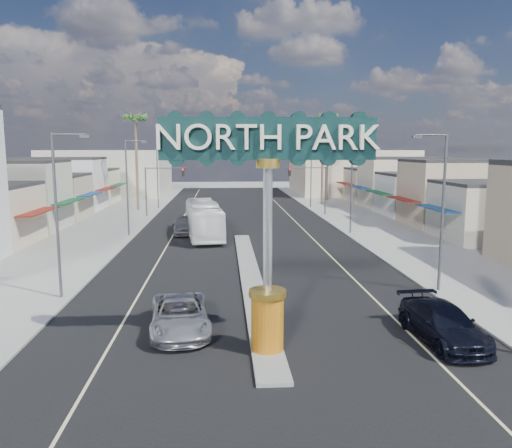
{
  "coord_description": "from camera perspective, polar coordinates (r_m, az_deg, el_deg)",
  "views": [
    {
      "loc": [
        -1.73,
        -17.02,
        8.1
      ],
      "look_at": [
        0.09,
        10.2,
        4.03
      ],
      "focal_mm": 35.0,
      "sensor_mm": 36.0,
      "label": 1
    }
  ],
  "objects": [
    {
      "name": "streetlight_r_near",
      "position": [
        29.79,
        20.3,
        2.12
      ],
      "size": [
        2.03,
        0.22,
        9.0
      ],
      "color": "#47474C",
      "rests_on": "ground"
    },
    {
      "name": "suv_right",
      "position": [
        23.02,
        20.57,
        -10.59
      ],
      "size": [
        2.58,
        5.57,
        1.57
      ],
      "primitive_type": "imported",
      "rotation": [
        0.0,
        0.0,
        0.07
      ],
      "color": "black",
      "rests_on": "ground"
    },
    {
      "name": "median_island",
      "position": [
        32.09,
        -0.63,
        -5.98
      ],
      "size": [
        1.3,
        30.0,
        0.16
      ],
      "primitive_type": "cube",
      "color": "gray",
      "rests_on": "ground"
    },
    {
      "name": "traffic_signal_right",
      "position": [
        62.11,
        6.31,
        4.91
      ],
      "size": [
        5.09,
        0.45,
        6.0
      ],
      "color": "#47474C",
      "rests_on": "ground"
    },
    {
      "name": "ground",
      "position": [
        47.75,
        -1.71,
        -1.28
      ],
      "size": [
        160.0,
        160.0,
        0.0
      ],
      "primitive_type": "plane",
      "color": "gray",
      "rests_on": "ground"
    },
    {
      "name": "palm_right_mid",
      "position": [
        74.54,
        7.69,
        10.34
      ],
      "size": [
        2.6,
        2.6,
        12.1
      ],
      "color": "brown",
      "rests_on": "ground"
    },
    {
      "name": "city_bus",
      "position": [
        46.9,
        -6.01,
        0.54
      ],
      "size": [
        4.11,
        12.1,
        3.31
      ],
      "primitive_type": "imported",
      "rotation": [
        0.0,
        0.0,
        0.11
      ],
      "color": "white",
      "rests_on": "ground"
    },
    {
      "name": "suv_left",
      "position": [
        22.93,
        -8.7,
        -10.26
      ],
      "size": [
        3.11,
        5.76,
        1.53
      ],
      "primitive_type": "imported",
      "rotation": [
        0.0,
        0.0,
        0.11
      ],
      "color": "#B7B7BC",
      "rests_on": "ground"
    },
    {
      "name": "sidewalk_right",
      "position": [
        50.23,
        14.47,
        -0.99
      ],
      "size": [
        8.0,
        120.0,
        0.12
      ],
      "primitive_type": "cube",
      "color": "gray",
      "rests_on": "ground"
    },
    {
      "name": "backdrop_far_right",
      "position": [
        95.12,
        10.67,
        5.88
      ],
      "size": [
        20.0,
        20.0,
        8.0
      ],
      "primitive_type": "cube",
      "color": "beige",
      "rests_on": "ground"
    },
    {
      "name": "backdrop_far_left",
      "position": [
        94.32,
        -16.33,
        5.66
      ],
      "size": [
        20.0,
        20.0,
        8.0
      ],
      "primitive_type": "cube",
      "color": "#B7B29E",
      "rests_on": "ground"
    },
    {
      "name": "traffic_signal_left",
      "position": [
        61.59,
        -10.82,
        4.78
      ],
      "size": [
        5.09,
        0.45,
        6.0
      ],
      "color": "#47474C",
      "rests_on": "ground"
    },
    {
      "name": "streetlight_r_mid",
      "position": [
        48.67,
        10.68,
        4.77
      ],
      "size": [
        2.03,
        0.22,
        9.0
      ],
      "color": "#47474C",
      "rests_on": "ground"
    },
    {
      "name": "palm_left_far",
      "position": [
        68.05,
        -13.63,
        11.12
      ],
      "size": [
        2.6,
        2.6,
        13.1
      ],
      "color": "brown",
      "rests_on": "ground"
    },
    {
      "name": "storefront_row_right",
      "position": [
        65.51,
        19.34,
        3.55
      ],
      "size": [
        12.0,
        42.0,
        6.0
      ],
      "primitive_type": "cube",
      "color": "#B7B29E",
      "rests_on": "ground"
    },
    {
      "name": "car_parked_left",
      "position": [
        48.66,
        -8.24,
        -0.11
      ],
      "size": [
        2.59,
        5.43,
        1.79
      ],
      "primitive_type": "imported",
      "rotation": [
        0.0,
        0.0,
        0.09
      ],
      "color": "slate",
      "rests_on": "ground"
    },
    {
      "name": "palm_right_far",
      "position": [
        80.89,
        8.27,
        11.44
      ],
      "size": [
        2.6,
        2.6,
        14.1
      ],
      "color": "brown",
      "rests_on": "ground"
    },
    {
      "name": "gateway_sign",
      "position": [
        19.2,
        1.36,
        1.99
      ],
      "size": [
        8.2,
        1.5,
        9.15
      ],
      "color": "#BE4F0E",
      "rests_on": "median_island"
    },
    {
      "name": "road",
      "position": [
        47.75,
        -1.71,
        -1.27
      ],
      "size": [
        20.0,
        120.0,
        0.01
      ],
      "primitive_type": "cube",
      "color": "black",
      "rests_on": "ground"
    },
    {
      "name": "storefront_row_left",
      "position": [
        64.22,
        -24.15,
        3.2
      ],
      "size": [
        12.0,
        42.0,
        6.0
      ],
      "primitive_type": "cube",
      "color": "beige",
      "rests_on": "ground"
    },
    {
      "name": "streetlight_l_mid",
      "position": [
        47.92,
        -14.34,
        4.6
      ],
      "size": [
        2.03,
        0.22,
        9.0
      ],
      "color": "#47474C",
      "rests_on": "ground"
    },
    {
      "name": "sidewalk_left",
      "position": [
        49.26,
        -18.21,
        -1.33
      ],
      "size": [
        8.0,
        120.0,
        0.12
      ],
      "primitive_type": "cube",
      "color": "gray",
      "rests_on": "ground"
    },
    {
      "name": "streetlight_r_far",
      "position": [
        70.15,
        6.18,
        5.97
      ],
      "size": [
        2.03,
        0.22,
        9.0
      ],
      "color": "#47474C",
      "rests_on": "ground"
    },
    {
      "name": "streetlight_l_near",
      "position": [
        28.55,
        -21.57,
        1.8
      ],
      "size": [
        2.03,
        0.22,
        9.0
      ],
      "color": "#47474C",
      "rests_on": "ground"
    },
    {
      "name": "streetlight_l_far",
      "position": [
        69.64,
        -11.07,
        5.84
      ],
      "size": [
        2.03,
        0.22,
        9.0
      ],
      "color": "#47474C",
      "rests_on": "ground"
    }
  ]
}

